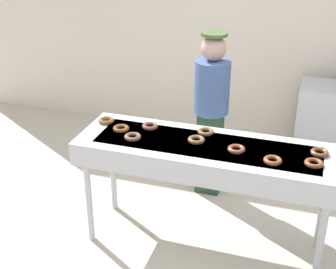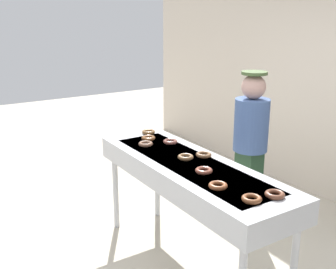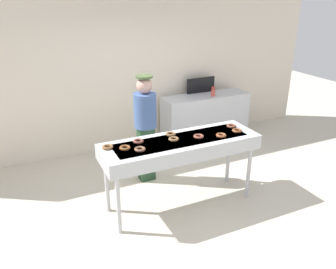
{
  "view_description": "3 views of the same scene",
  "coord_description": "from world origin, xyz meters",
  "views": [
    {
      "loc": [
        0.76,
        -3.35,
        2.76
      ],
      "look_at": [
        -0.29,
        -0.13,
        1.09
      ],
      "focal_mm": 51.22,
      "sensor_mm": 36.0,
      "label": 1
    },
    {
      "loc": [
        2.66,
        -1.93,
        2.22
      ],
      "look_at": [
        -0.22,
        -0.08,
        1.2
      ],
      "focal_mm": 43.83,
      "sensor_mm": 36.0,
      "label": 2
    },
    {
      "loc": [
        -1.9,
        -3.69,
        2.79
      ],
      "look_at": [
        -0.21,
        -0.06,
        1.12
      ],
      "focal_mm": 36.77,
      "sensor_mm": 36.0,
      "label": 3
    }
  ],
  "objects": [
    {
      "name": "ground_plane",
      "position": [
        0.0,
        0.0,
        0.0
      ],
      "size": [
        16.0,
        16.0,
        0.0
      ],
      "primitive_type": "plane",
      "color": "beige"
    },
    {
      "name": "back_wall",
      "position": [
        0.0,
        2.29,
        1.42
      ],
      "size": [
        8.0,
        0.12,
        2.85
      ],
      "primitive_type": "cube",
      "color": "beige",
      "rests_on": "ground"
    },
    {
      "name": "fryer_conveyor",
      "position": [
        0.0,
        0.0,
        0.89
      ],
      "size": [
        2.13,
        0.67,
        0.99
      ],
      "color": "#B7BABF",
      "rests_on": "ground"
    },
    {
      "name": "chocolate_donut_0",
      "position": [
        0.83,
        -0.08,
        1.01
      ],
      "size": [
        0.17,
        0.17,
        0.04
      ],
      "primitive_type": "torus",
      "rotation": [
        0.0,
        0.0,
        1.29
      ],
      "color": "brown",
      "rests_on": "fryer_conveyor"
    },
    {
      "name": "chocolate_donut_1",
      "position": [
        -0.09,
        0.02,
        1.01
      ],
      "size": [
        0.16,
        0.16,
        0.04
      ],
      "primitive_type": "torus",
      "rotation": [
        0.0,
        0.0,
        0.19
      ],
      "color": "brown",
      "rests_on": "fryer_conveyor"
    },
    {
      "name": "chocolate_donut_2",
      "position": [
        -0.95,
        0.14,
        1.01
      ],
      "size": [
        0.15,
        0.15,
        0.04
      ],
      "primitive_type": "torus",
      "rotation": [
        0.0,
        0.0,
        0.04
      ],
      "color": "brown",
      "rests_on": "fryer_conveyor"
    },
    {
      "name": "chocolate_donut_3",
      "position": [
        -0.06,
        0.19,
        1.01
      ],
      "size": [
        0.18,
        0.18,
        0.04
      ],
      "primitive_type": "torus",
      "rotation": [
        0.0,
        0.0,
        1.2
      ],
      "color": "brown",
      "rests_on": "fryer_conveyor"
    },
    {
      "name": "chocolate_donut_4",
      "position": [
        0.87,
        0.1,
        1.01
      ],
      "size": [
        0.17,
        0.17,
        0.04
      ],
      "primitive_type": "torus",
      "rotation": [
        0.0,
        0.0,
        1.33
      ],
      "color": "brown",
      "rests_on": "fryer_conveyor"
    },
    {
      "name": "chocolate_donut_5",
      "position": [
        -0.61,
        -0.09,
        1.01
      ],
      "size": [
        0.18,
        0.18,
        0.04
      ],
      "primitive_type": "torus",
      "rotation": [
        0.0,
        0.0,
        1.15
      ],
      "color": "brown",
      "rests_on": "fryer_conveyor"
    },
    {
      "name": "chocolate_donut_6",
      "position": [
        0.54,
        -0.13,
        1.01
      ],
      "size": [
        0.18,
        0.18,
        0.04
      ],
      "primitive_type": "torus",
      "rotation": [
        0.0,
        0.0,
        1.91
      ],
      "color": "brown",
      "rests_on": "fryer_conveyor"
    },
    {
      "name": "chocolate_donut_7",
      "position": [
        0.25,
        -0.04,
        1.01
      ],
      "size": [
        0.19,
        0.19,
        0.04
      ],
      "primitive_type": "torus",
      "rotation": [
        0.0,
        0.0,
        2.69
      ],
      "color": "brown",
      "rests_on": "fryer_conveyor"
    },
    {
      "name": "chocolate_donut_8",
      "position": [
        -0.76,
        0.03,
        1.01
      ],
      "size": [
        0.2,
        0.2,
        0.04
      ],
      "primitive_type": "torus",
      "rotation": [
        0.0,
        0.0,
        0.66
      ],
      "color": "brown",
      "rests_on": "fryer_conveyor"
    },
    {
      "name": "chocolate_donut_9",
      "position": [
        -0.54,
        0.15,
        1.01
      ],
      "size": [
        0.19,
        0.19,
        0.04
      ],
      "primitive_type": "torus",
      "rotation": [
        0.0,
        0.0,
        2.03
      ],
      "color": "brown",
      "rests_on": "fryer_conveyor"
    },
    {
      "name": "worker_baker",
      "position": [
        -0.16,
        0.86,
        0.97
      ],
      "size": [
        0.34,
        0.34,
        1.68
      ],
      "rotation": [
        0.0,
        0.0,
        3.19
      ],
      "color": "#213E26",
      "rests_on": "ground"
    }
  ]
}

